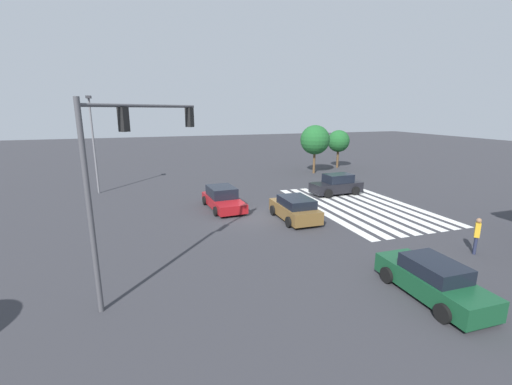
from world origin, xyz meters
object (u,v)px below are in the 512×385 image
Objects in this scene: car_3 at (295,209)px; tree_corner_c at (315,140)px; tree_corner_b at (339,141)px; car_2 at (337,185)px; pedestrian at (477,234)px; car_1 at (432,280)px; traffic_signal_mast at (125,159)px; car_0 at (223,199)px; street_light_pole_a at (93,136)px.

tree_corner_c reaches higher than car_3.
car_2 is at bearing 147.93° from tree_corner_b.
tree_corner_c is (21.92, -2.98, 2.62)m from pedestrian.
car_1 is 0.87× the size of tree_corner_c.
traffic_signal_mast reaches higher than car_0.
car_2 is 10.06m from tree_corner_c.
street_light_pole_a is (17.74, 2.99, -0.36)m from traffic_signal_mast.
pedestrian is at bearing 172.27° from tree_corner_c.
street_light_pole_a reaches higher than traffic_signal_mast.
pedestrian is at bearing -136.35° from street_light_pole_a.
car_3 is 0.93× the size of tree_corner_b.
tree_corner_b reaches higher than car_0.
car_3 is 9.71m from pedestrian.
traffic_signal_mast is 12.02m from car_1.
car_1 is (-4.10, -10.40, -4.41)m from traffic_signal_mast.
pedestrian is at bearing 86.11° from car_2.
pedestrian is 25.57m from tree_corner_b.
pedestrian reaches higher than car_2.
traffic_signal_mast is 17.99m from street_light_pole_a.
tree_corner_b is (11.67, -7.31, 2.39)m from car_2.
car_3 is 0.53× the size of street_light_pole_a.
tree_corner_b is (12.69, -17.16, 2.48)m from car_0.
pedestrian is at bearing 162.99° from tree_corner_b.
car_1 is 5.69m from pedestrian.
car_0 is 1.18× the size of car_3.
traffic_signal_mast is 1.47× the size of car_0.
tree_corner_c reaches higher than pedestrian.
tree_corner_b reaches higher than car_3.
car_1 is at bearing 73.66° from pedestrian.
tree_corner_c is at bearing 118.65° from tree_corner_b.
car_2 is at bearing -17.99° from car_1.
street_light_pole_a is at bearing 96.63° from tree_corner_c.
street_light_pole_a is (6.73, 18.67, 3.95)m from car_2.
pedestrian is 0.23× the size of street_light_pole_a.
car_2 is (15.12, -5.27, 0.10)m from car_1.
traffic_signal_mast is at bearing 42.21° from pedestrian.
car_2 is 2.41× the size of pedestrian.
car_1 is 16.01m from car_2.
street_light_pole_a reaches higher than car_0.
car_3 is at bearing 141.21° from tree_corner_b.
tree_corner_b is at bearing -61.35° from tree_corner_c.
car_0 is at bearing -1.88° from pedestrian.
street_light_pole_a reaches higher than tree_corner_b.
pedestrian is (2.42, -5.13, 0.33)m from car_1.
car_2 is 7.96m from car_3.
car_0 is (9.99, -5.83, -4.40)m from traffic_signal_mast.
car_0 is at bearing 128.92° from tree_corner_c.
street_light_pole_a is (19.42, 18.53, 3.72)m from pedestrian.
street_light_pole_a reaches higher than car_2.
car_2 is at bearing 92.12° from car_0.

